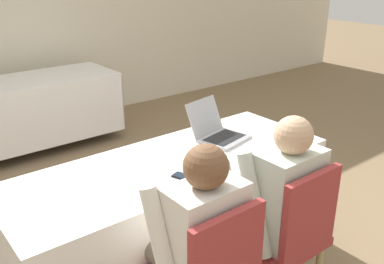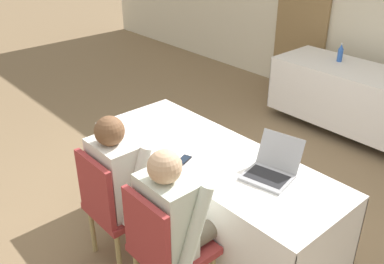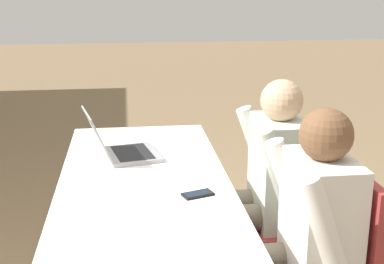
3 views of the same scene
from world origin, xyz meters
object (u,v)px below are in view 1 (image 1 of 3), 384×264
cell_phone (184,177)px  person_white_shirt (276,199)px  chair_near_right (288,233)px  laptop (218,132)px  person_checkered_shirt (194,238)px

cell_phone → person_white_shirt: 0.52m
cell_phone → chair_near_right: size_ratio=0.16×
laptop → person_white_shirt: size_ratio=0.34×
person_checkered_shirt → person_white_shirt: same height
laptop → cell_phone: 0.61m
cell_phone → person_checkered_shirt: 0.44m
laptop → cell_phone: size_ratio=2.86×
chair_near_right → person_white_shirt: 0.19m
cell_phone → laptop: bearing=11.2°
person_white_shirt → person_checkered_shirt: bearing=0.0°
person_checkered_shirt → cell_phone: bearing=-120.4°
cell_phone → chair_near_right: bearing=-71.8°
person_white_shirt → laptop: bearing=-104.2°
cell_phone → person_checkered_shirt: size_ratio=0.12×
laptop → person_white_shirt: person_white_shirt is taller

